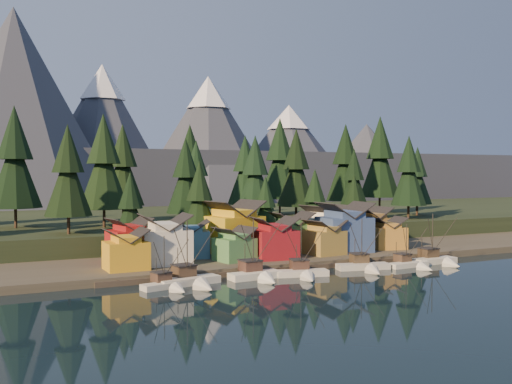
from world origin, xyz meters
name	(u,v)px	position (x,y,z in m)	size (l,w,h in m)	color
ground	(340,284)	(0.00, 0.00, 0.00)	(500.00, 500.00, 0.00)	black
shore_strip	(247,251)	(0.00, 40.00, 0.75)	(400.00, 50.00, 1.50)	#3D392C
hillside	(182,225)	(0.00, 90.00, 3.00)	(420.00, 100.00, 6.00)	black
dock	(295,267)	(0.00, 16.50, 0.50)	(80.00, 4.00, 1.00)	#4A4235
mountain_ridge	(99,160)	(-4.20, 213.59, 26.06)	(560.00, 190.00, 90.00)	#454A59
boat_0	(169,278)	(-28.79, 8.59, 1.86)	(9.17, 9.63, 9.94)	beige
boat_1	(193,273)	(-24.18, 9.63, 2.28)	(11.81, 12.55, 12.44)	beige
boat_2	(258,267)	(-11.48, 9.78, 2.43)	(10.44, 11.24, 12.49)	silver
boat_3	(304,266)	(-2.59, 8.43, 2.09)	(10.69, 11.20, 11.30)	beige
boat_4	(366,260)	(12.47, 9.54, 2.05)	(11.53, 12.17, 11.48)	beige
boat_5	(412,259)	(23.05, 7.96, 1.78)	(9.69, 10.46, 9.95)	silver
boat_6	(438,254)	(31.20, 9.09, 2.26)	(10.47, 11.41, 11.99)	beige
house_front_0	(126,248)	(-32.89, 22.54, 5.51)	(7.89, 7.48, 7.64)	gold
house_front_1	(165,238)	(-24.40, 25.84, 6.70)	(10.27, 9.92, 9.90)	beige
house_front_2	(234,243)	(-10.30, 23.54, 5.14)	(8.32, 8.36, 6.93)	#4B8649
house_front_3	(274,237)	(-1.34, 22.89, 6.08)	(9.24, 8.88, 8.72)	maroon
house_front_4	(324,236)	(11.45, 23.75, 5.55)	(8.34, 8.87, 7.70)	olive
house_front_5	(344,226)	(17.96, 25.24, 7.44)	(11.48, 10.58, 11.31)	#354D7E
house_front_6	(387,232)	(30.16, 25.08, 5.47)	(8.86, 8.54, 7.55)	#BF8631
house_back_0	(129,238)	(-29.68, 33.82, 6.09)	(9.29, 9.03, 8.75)	maroon
house_back_1	(192,238)	(-16.69, 31.69, 5.69)	(8.64, 8.70, 7.98)	#3C698D
house_back_2	(234,225)	(-5.75, 34.47, 7.70)	(12.95, 12.25, 11.81)	gold
house_back_3	(291,231)	(7.05, 30.62, 6.27)	(9.47, 8.56, 9.08)	#3D713E
house_back_4	(325,225)	(18.64, 34.71, 6.85)	(10.80, 10.50, 10.20)	white
house_back_5	(370,225)	(31.37, 33.42, 6.46)	(8.54, 8.65, 9.44)	olive
tree_hill_1	(15,161)	(-50.00, 68.00, 22.55)	(12.99, 12.99, 30.27)	#332319
tree_hill_2	(68,174)	(-40.00, 48.00, 19.37)	(10.50, 10.50, 24.47)	#332319
tree_hill_3	(104,165)	(-30.00, 60.00, 21.52)	(12.18, 12.18, 28.38)	#332319
tree_hill_4	(123,168)	(-22.00, 75.00, 20.88)	(11.69, 11.69, 27.23)	#332319
tree_hill_5	(186,179)	(-12.00, 50.00, 18.19)	(9.58, 9.58, 22.31)	#332319
tree_hill_6	(196,177)	(-4.00, 65.00, 18.40)	(9.74, 9.74, 22.70)	#332319
tree_hill_7	(255,176)	(6.00, 48.00, 18.76)	(10.02, 10.02, 23.34)	#332319
tree_hill_8	(245,173)	(14.00, 72.00, 19.66)	(10.73, 10.73, 24.99)	#332319
tree_hill_9	(296,171)	(22.00, 55.00, 20.21)	(11.16, 11.16, 25.99)	#332319
tree_hill_10	(280,162)	(30.00, 80.00, 23.20)	(13.50, 13.50, 31.45)	#332319
tree_hill_11	(354,181)	(38.00, 50.00, 17.25)	(8.84, 8.84, 20.60)	#332319
tree_hill_12	(345,166)	(46.00, 66.00, 21.89)	(12.47, 12.47, 29.06)	#332319
tree_hill_13	(409,173)	(56.00, 48.00, 19.45)	(10.56, 10.56, 24.61)	#332319
tree_hill_14	(380,160)	(64.00, 72.00, 23.90)	(14.05, 14.05, 32.74)	#332319
tree_hill_15	(190,166)	(0.00, 82.00, 21.57)	(12.23, 12.23, 28.49)	#332319
tree_hill_17	(417,178)	(68.00, 58.00, 18.01)	(9.43, 9.43, 21.97)	#332319
tree_shore_0	(130,210)	(-28.00, 40.00, 11.60)	(7.93, 7.93, 18.48)	#332319
tree_shore_1	(200,202)	(-12.00, 40.00, 12.96)	(9.00, 9.00, 20.97)	#332319
tree_shore_2	(265,208)	(5.00, 40.00, 11.00)	(7.46, 7.46, 17.39)	#332319
tree_shore_3	(315,203)	(19.00, 40.00, 12.00)	(8.25, 8.25, 19.22)	#332319
tree_shore_4	(354,205)	(31.00, 40.00, 11.23)	(7.65, 7.65, 17.81)	#332319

